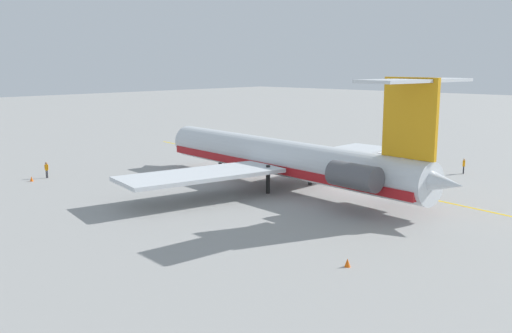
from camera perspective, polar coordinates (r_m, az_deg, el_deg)
The scene contains 8 objects.
ground at distance 68.25m, azimuth 11.25°, elevation -0.62°, with size 375.44×375.44×0.00m, color gray.
main_jetliner at distance 57.73m, azimuth 3.42°, elevation 0.80°, with size 39.96×35.36×11.64m.
ground_crew_near_nose at distance 70.50m, azimuth 20.24°, elevation 0.25°, with size 0.32×0.39×1.83m.
ground_crew_near_tail at distance 67.86m, azimuth -20.38°, elevation -0.14°, with size 0.40×0.29×1.82m.
safety_cone_nose at distance 82.09m, azimuth -0.56°, elevation 1.60°, with size 0.40×0.40×0.55m, color #EA590F.
safety_cone_wingtip at distance 66.70m, azimuth -21.70°, elevation -1.16°, with size 0.40×0.40×0.55m, color #EA590F.
safety_cone_tail at distance 36.76m, azimuth 9.22°, elevation -9.55°, with size 0.40×0.40×0.55m, color #EA590F.
taxiway_centreline at distance 65.18m, azimuth 7.06°, elevation -1.00°, with size 75.74×0.36×0.01m, color gold.
Camera 1 is at (-34.80, 57.32, 12.66)m, focal length 39.65 mm.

